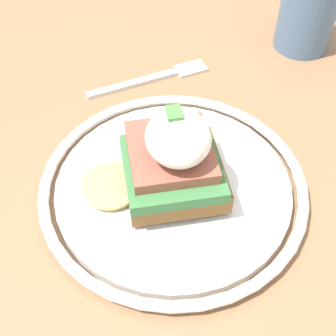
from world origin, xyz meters
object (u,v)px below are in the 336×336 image
(sandwich, at_px, (167,159))
(cup, at_px, (304,12))
(plate, at_px, (168,187))
(fork, at_px, (151,78))

(sandwich, distance_m, cup, 0.29)
(plate, xyz_separation_m, sandwich, (0.00, -0.00, 0.04))
(sandwich, bearing_deg, plate, 114.36)
(sandwich, xyz_separation_m, cup, (-0.20, 0.20, -0.00))
(plate, distance_m, fork, 0.17)
(plate, relative_size, cup, 2.75)
(sandwich, distance_m, fork, 0.17)
(sandwich, height_order, cup, sandwich)
(fork, bearing_deg, sandwich, -3.33)
(plate, distance_m, sandwich, 0.04)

